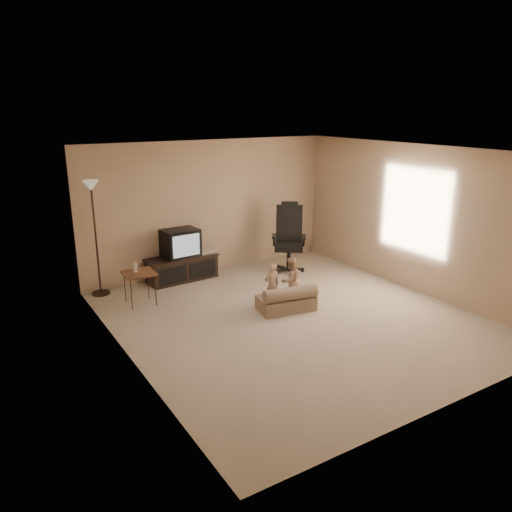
% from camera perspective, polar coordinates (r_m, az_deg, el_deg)
% --- Properties ---
extents(floor, '(5.50, 5.50, 0.00)m').
position_cam_1_polar(floor, '(7.65, 4.21, -7.09)').
color(floor, beige).
rests_on(floor, ground).
extents(room_shell, '(5.50, 5.50, 5.50)m').
position_cam_1_polar(room_shell, '(7.17, 4.47, 4.08)').
color(room_shell, silver).
rests_on(room_shell, floor).
extents(tv_stand, '(1.36, 0.57, 0.96)m').
position_cam_1_polar(tv_stand, '(9.23, -8.46, -0.37)').
color(tv_stand, black).
rests_on(tv_stand, floor).
extents(office_chair, '(0.85, 0.86, 1.33)m').
position_cam_1_polar(office_chair, '(9.66, 3.76, 1.05)').
color(office_chair, black).
rests_on(office_chair, floor).
extents(side_table, '(0.51, 0.51, 0.73)m').
position_cam_1_polar(side_table, '(8.19, -13.27, -1.95)').
color(side_table, brown).
rests_on(side_table, floor).
extents(floor_lamp, '(0.30, 0.30, 1.95)m').
position_cam_1_polar(floor_lamp, '(8.58, -18.09, 4.74)').
color(floor_lamp, black).
rests_on(floor_lamp, floor).
extents(child_sofa, '(0.94, 0.64, 0.43)m').
position_cam_1_polar(child_sofa, '(7.84, 3.59, -5.08)').
color(child_sofa, gray).
rests_on(child_sofa, floor).
extents(toddler_left, '(0.27, 0.20, 0.74)m').
position_cam_1_polar(toddler_left, '(7.90, 1.83, -3.35)').
color(toddler_left, tan).
rests_on(toddler_left, floor).
extents(toddler_right, '(0.39, 0.24, 0.77)m').
position_cam_1_polar(toddler_right, '(8.09, 3.96, -2.80)').
color(toddler_right, tan).
rests_on(toddler_right, floor).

